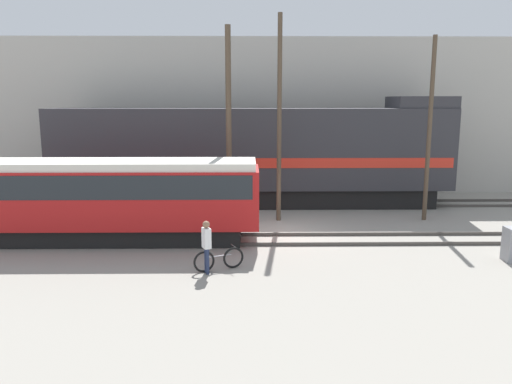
# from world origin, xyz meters

# --- Properties ---
(ground_plane) EXTENTS (120.00, 120.00, 0.00)m
(ground_plane) POSITION_xyz_m (0.00, 0.00, 0.00)
(ground_plane) COLOR gray
(track_near) EXTENTS (60.00, 1.50, 0.14)m
(track_near) POSITION_xyz_m (0.00, -1.14, 0.07)
(track_near) COLOR #47423D
(track_near) RESTS_ON ground
(track_far) EXTENTS (60.00, 1.51, 0.14)m
(track_far) POSITION_xyz_m (0.00, 5.81, 0.07)
(track_far) COLOR #47423D
(track_far) RESTS_ON ground
(building_backdrop) EXTENTS (47.15, 6.00, 9.14)m
(building_backdrop) POSITION_xyz_m (0.00, 12.32, 4.57)
(building_backdrop) COLOR #B7B2A8
(building_backdrop) RESTS_ON ground
(freight_locomotive) EXTENTS (20.65, 3.04, 5.72)m
(freight_locomotive) POSITION_xyz_m (-0.88, 5.81, 2.67)
(freight_locomotive) COLOR black
(freight_locomotive) RESTS_ON ground
(streetcar) EXTENTS (11.89, 2.54, 3.23)m
(streetcar) POSITION_xyz_m (-6.70, -1.14, 1.85)
(streetcar) COLOR black
(streetcar) RESTS_ON ground
(bicycle) EXTENTS (1.63, 0.78, 0.78)m
(bicycle) POSITION_xyz_m (-2.12, -4.59, 0.36)
(bicycle) COLOR black
(bicycle) RESTS_ON ground
(person) EXTENTS (0.34, 0.42, 1.75)m
(person) POSITION_xyz_m (-2.49, -4.90, 1.07)
(person) COLOR #232D4C
(person) RESTS_ON ground
(utility_pole_left) EXTENTS (0.26, 0.26, 8.77)m
(utility_pole_left) POSITION_xyz_m (-2.04, 2.33, 4.38)
(utility_pole_left) COLOR #4C3D2D
(utility_pole_left) RESTS_ON ground
(utility_pole_center) EXTENTS (0.21, 0.21, 9.28)m
(utility_pole_center) POSITION_xyz_m (0.25, 2.33, 4.64)
(utility_pole_center) COLOR #4C3D2D
(utility_pole_center) RESTS_ON ground
(utility_pole_right) EXTENTS (0.20, 0.20, 8.35)m
(utility_pole_right) POSITION_xyz_m (7.08, 2.33, 4.18)
(utility_pole_right) COLOR #4C3D2D
(utility_pole_right) RESTS_ON ground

